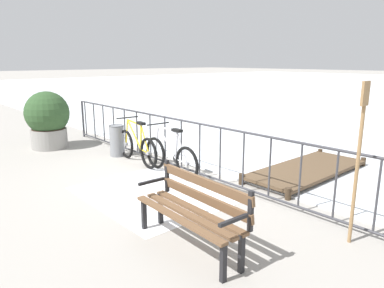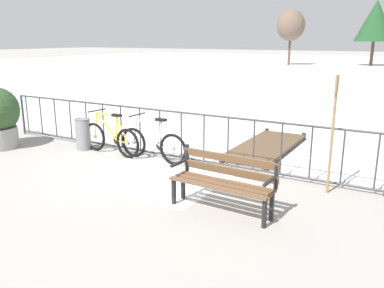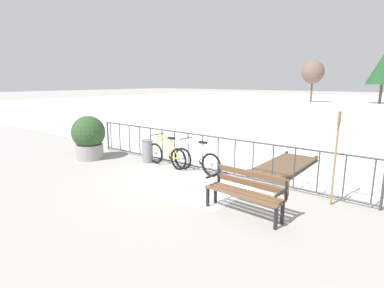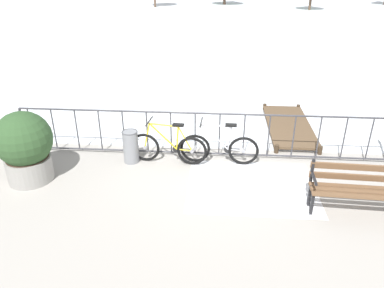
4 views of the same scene
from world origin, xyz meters
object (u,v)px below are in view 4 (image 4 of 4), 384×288
object	(u,v)px
bicycle_second	(219,148)
planter_with_shrub	(25,146)
trash_bin	(131,146)
bicycle_near_railing	(168,148)
park_bench	(357,185)

from	to	relation	value
bicycle_second	planter_with_shrub	size ratio (longest dim) A/B	1.18
planter_with_shrub	trash_bin	size ratio (longest dim) A/B	1.99
bicycle_second	trash_bin	xyz separation A→B (m)	(-1.94, -0.07, 0.00)
planter_with_shrub	trash_bin	bearing A→B (deg)	25.65
bicycle_near_railing	bicycle_second	world-z (taller)	same
bicycle_second	trash_bin	bearing A→B (deg)	-177.89
bicycle_near_railing	bicycle_second	bearing A→B (deg)	3.14
bicycle_near_railing	trash_bin	xyz separation A→B (m)	(-0.83, -0.01, 0.00)
park_bench	bicycle_second	bearing A→B (deg)	147.43
bicycle_near_railing	trash_bin	distance (m)	0.83
park_bench	trash_bin	bearing A→B (deg)	161.37
bicycle_near_railing	park_bench	size ratio (longest dim) A/B	1.05
bicycle_second	park_bench	xyz separation A→B (m)	(2.40, -1.53, 0.14)
planter_with_shrub	park_bench	bearing A→B (deg)	-5.18
trash_bin	planter_with_shrub	bearing A→B (deg)	-154.35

